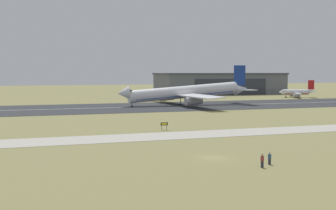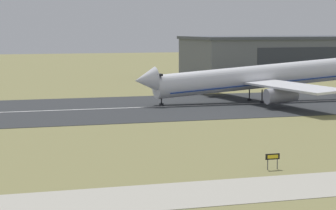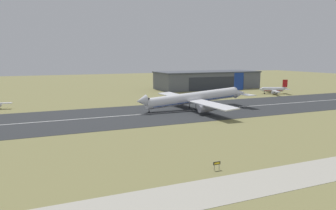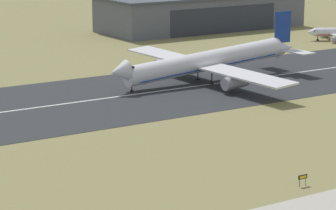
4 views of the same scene
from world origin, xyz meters
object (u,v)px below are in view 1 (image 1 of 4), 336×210
at_px(airplane_landing, 185,93).
at_px(spectator_right, 270,158).
at_px(runway_sign, 164,124).
at_px(spectator_left, 262,160).
at_px(airplane_parked_centre, 297,92).

bearing_deg(airplane_landing, spectator_right, -105.62).
bearing_deg(runway_sign, spectator_right, -88.04).
relative_size(spectator_left, spectator_right, 1.09).
distance_m(runway_sign, spectator_left, 42.29).
bearing_deg(airplane_landing, airplane_parked_centre, 24.04).
relative_size(airplane_landing, spectator_right, 35.44).
distance_m(spectator_left, spectator_right, 2.54).
xyz_separation_m(spectator_left, spectator_right, (2.04, 1.50, -0.10)).
bearing_deg(spectator_right, airplane_landing, 74.38).
height_order(airplane_landing, spectator_left, airplane_landing).
xyz_separation_m(runway_sign, spectator_left, (-0.65, -42.28, -0.31)).
xyz_separation_m(airplane_parked_centre, runway_sign, (-104.92, -102.14, -1.33)).
bearing_deg(airplane_parked_centre, airplane_landing, -155.96).
distance_m(airplane_parked_centre, spectator_left, 178.90).
relative_size(airplane_landing, spectator_left, 32.41).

